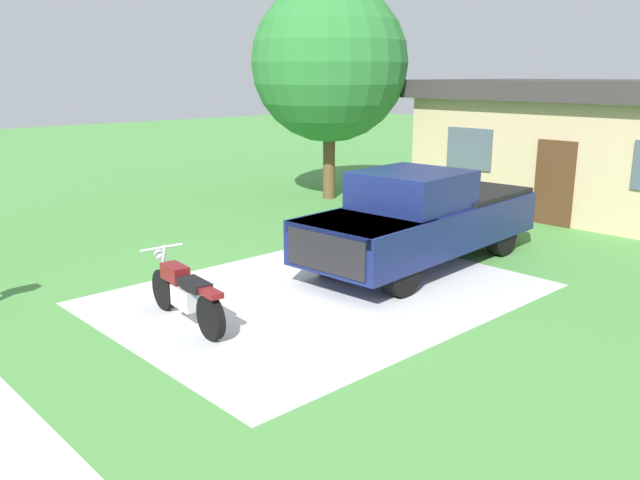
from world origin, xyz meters
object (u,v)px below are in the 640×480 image
at_px(motorcycle, 185,293).
at_px(neighbor_house, 603,146).
at_px(shade_tree, 329,63).
at_px(pickup_truck, 424,217).

height_order(motorcycle, neighbor_house, neighbor_house).
xyz_separation_m(shade_tree, neighbor_house, (6.39, 4.07, -2.17)).
distance_m(pickup_truck, neighbor_house, 7.63).
bearing_deg(shade_tree, pickup_truck, -29.00).
bearing_deg(pickup_truck, motorcycle, -95.13).
relative_size(shade_tree, neighbor_house, 0.65).
xyz_separation_m(motorcycle, shade_tree, (-5.87, 8.63, 3.49)).
height_order(motorcycle, shade_tree, shade_tree).
height_order(shade_tree, neighbor_house, shade_tree).
relative_size(motorcycle, shade_tree, 0.35).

